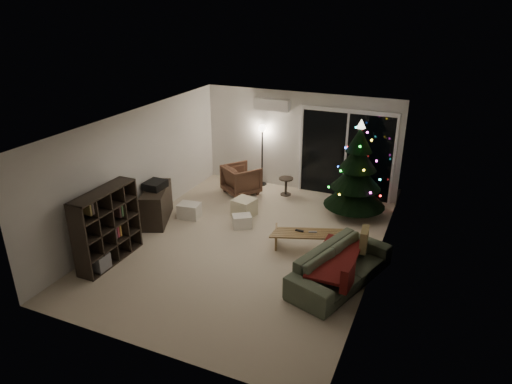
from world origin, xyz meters
TOP-DOWN VIEW (x-y plane):
  - room at (0.46, 1.49)m, footprint 6.50×7.51m
  - bookshelf at (-2.25, -1.54)m, footprint 0.88×1.45m
  - media_cabinet at (-2.25, 0.23)m, footprint 0.90×1.30m
  - stereo at (-2.25, 0.23)m, footprint 0.39×0.46m
  - armchair at (-1.20, 2.37)m, footprint 1.10×1.11m
  - ottoman at (-0.59, 1.21)m, footprint 0.53×0.53m
  - cardboard_box_a at (-1.67, 0.63)m, footprint 0.51×0.41m
  - cardboard_box_b at (-0.39, 0.67)m, footprint 0.50×0.47m
  - side_table at (-0.13, 2.71)m, footprint 0.43×0.43m
  - floor_lamp at (-0.95, 3.12)m, footprint 0.25×0.25m
  - sofa at (2.05, -0.54)m, footprint 1.48×2.31m
  - sofa_throw at (1.95, -0.54)m, footprint 0.67×1.55m
  - cushion_a at (2.30, 0.11)m, footprint 0.16×0.42m
  - cushion_b at (2.30, -1.19)m, footprint 0.15×0.42m
  - coffee_table at (1.20, 0.22)m, footprint 1.40×0.88m
  - remote_a at (1.05, 0.22)m, footprint 0.17×0.05m
  - remote_b at (1.30, 0.27)m, footprint 0.16×0.09m
  - christmas_tree at (1.68, 2.23)m, footprint 1.49×1.49m

SIDE VIEW (x-z plane):
  - cardboard_box_b at x=-0.39m, z-range 0.00..0.28m
  - cardboard_box_a at x=-1.67m, z-range 0.00..0.34m
  - ottoman at x=-0.59m, z-range 0.00..0.41m
  - coffee_table at x=1.20m, z-range 0.00..0.42m
  - side_table at x=-0.13m, z-range 0.00..0.45m
  - sofa at x=2.05m, z-range 0.00..0.63m
  - armchair at x=-1.20m, z-range 0.00..0.73m
  - media_cabinet at x=-2.25m, z-range 0.00..0.76m
  - remote_a at x=1.05m, z-range 0.42..0.44m
  - remote_b at x=1.30m, z-range 0.42..0.44m
  - sofa_throw at x=1.95m, z-range 0.43..0.48m
  - cushion_a at x=2.30m, z-range 0.36..0.77m
  - cushion_b at x=2.30m, z-range 0.36..0.77m
  - bookshelf at x=-2.25m, z-range 0.00..1.42m
  - floor_lamp at x=-0.95m, z-range 0.00..1.56m
  - stereo at x=-2.25m, z-range 0.76..0.93m
  - room at x=0.46m, z-range -0.28..2.32m
  - christmas_tree at x=1.68m, z-range 0.00..2.22m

